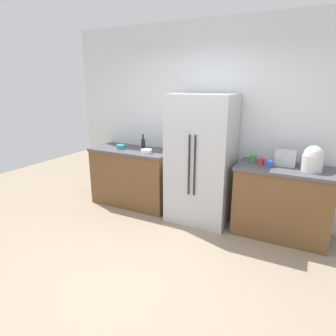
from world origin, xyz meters
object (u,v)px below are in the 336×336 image
cup_b (261,161)px  bowl_b (147,151)px  bottle_a (143,144)px  cup_c (253,158)px  refrigerator (201,160)px  bowl_a (121,147)px  toaster (285,158)px  rice_cooker (313,159)px  cup_a (269,164)px

cup_b → bowl_b: size_ratio=0.50×
bottle_a → cup_b: 1.83m
cup_b → cup_c: 0.17m
refrigerator → bowl_a: refrigerator is taller
toaster → cup_b: 0.30m
cup_b → bowl_b: bearing=-175.4°
bottle_a → cup_c: (1.70, 0.10, -0.06)m
bottle_a → cup_c: size_ratio=2.74×
cup_c → bowl_b: 1.57m
cup_b → bowl_a: size_ratio=0.58×
bowl_a → toaster: bearing=3.4°
toaster → cup_b: toaster is taller
rice_cooker → bowl_a: 2.81m
bottle_a → cup_a: 1.95m
rice_cooker → bowl_b: (-2.28, -0.11, -0.12)m
refrigerator → bottle_a: bearing=176.0°
toaster → cup_a: 0.24m
toaster → cup_c: 0.42m
toaster → cup_c: bearing=174.4°
bowl_a → bowl_b: size_ratio=0.87×
rice_cooker → cup_b: bearing=177.2°
cup_a → toaster: bearing=40.6°
cup_b → cup_c: size_ratio=0.93×
rice_cooker → bowl_b: bearing=-177.3°
cup_c → toaster: bearing=-5.6°
rice_cooker → bottle_a: 2.43m
cup_c → bowl_a: bearing=-174.9°
toaster → rice_cooker: bearing=-18.1°
toaster → cup_a: size_ratio=2.72×
toaster → bowl_a: (-2.49, -0.15, -0.07)m
bottle_a → toaster: bearing=1.6°
cup_b → bowl_b: (-1.68, -0.14, -0.01)m
bowl_a → cup_c: bearing=5.1°
bottle_a → bowl_a: bottle_a is taller
refrigerator → cup_b: size_ratio=21.24×
cup_c → bottle_a: bearing=-176.6°
cup_a → cup_c: bearing=141.5°
bottle_a → cup_c: bottle_a is taller
toaster → bowl_a: size_ratio=1.71×
cup_a → cup_c: cup_c is taller
toaster → bowl_b: size_ratio=1.49×
bottle_a → refrigerator: bearing=-4.0°
bottle_a → cup_c: bearing=3.4°
refrigerator → bowl_a: bearing=-179.4°
bottle_a → cup_a: bearing=-2.6°
toaster → cup_c: toaster is taller
cup_a → bowl_b: cup_a is taller
bottle_a → cup_b: bearing=-0.4°
toaster → refrigerator: bearing=-173.2°
rice_cooker → bowl_b: rice_cooker is taller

